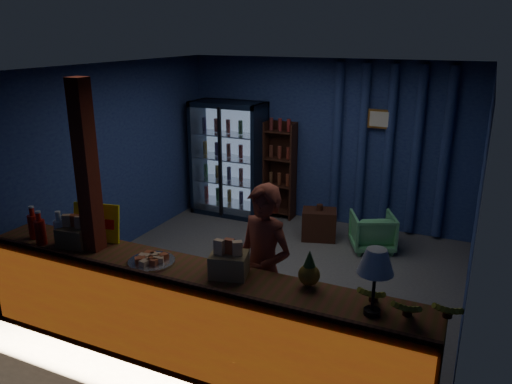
# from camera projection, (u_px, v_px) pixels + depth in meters

# --- Properties ---
(ground) EXTENTS (4.60, 4.60, 0.00)m
(ground) POSITION_uv_depth(u_px,v_px,m) (270.00, 275.00, 6.40)
(ground) COLOR #515154
(ground) RESTS_ON ground
(room_walls) EXTENTS (4.60, 4.60, 4.60)m
(room_walls) POSITION_uv_depth(u_px,v_px,m) (271.00, 156.00, 5.92)
(room_walls) COLOR navy
(room_walls) RESTS_ON ground
(counter) EXTENTS (4.40, 0.57, 0.99)m
(counter) POSITION_uv_depth(u_px,v_px,m) (188.00, 316.00, 4.60)
(counter) COLOR brown
(counter) RESTS_ON ground
(support_post) EXTENTS (0.16, 0.16, 2.60)m
(support_post) POSITION_uv_depth(u_px,v_px,m) (92.00, 215.00, 4.78)
(support_post) COLOR maroon
(support_post) RESTS_ON ground
(beverage_cooler) EXTENTS (1.20, 0.62, 1.90)m
(beverage_cooler) POSITION_uv_depth(u_px,v_px,m) (231.00, 159.00, 8.39)
(beverage_cooler) COLOR black
(beverage_cooler) RESTS_ON ground
(bottle_shelf) EXTENTS (0.50, 0.28, 1.60)m
(bottle_shelf) POSITION_uv_depth(u_px,v_px,m) (281.00, 170.00, 8.21)
(bottle_shelf) COLOR #391B12
(bottle_shelf) RESTS_ON ground
(curtain_folds) EXTENTS (1.74, 0.14, 2.50)m
(curtain_folds) POSITION_uv_depth(u_px,v_px,m) (388.00, 149.00, 7.45)
(curtain_folds) COLOR navy
(curtain_folds) RESTS_ON room_walls
(framed_picture) EXTENTS (0.36, 0.04, 0.28)m
(framed_picture) POSITION_uv_depth(u_px,v_px,m) (380.00, 119.00, 7.33)
(framed_picture) COLOR #BC812F
(framed_picture) RESTS_ON room_walls
(shopkeeper) EXTENTS (0.69, 0.55, 1.67)m
(shopkeeper) POSITION_uv_depth(u_px,v_px,m) (263.00, 270.00, 4.70)
(shopkeeper) COLOR brown
(shopkeeper) RESTS_ON ground
(green_chair) EXTENTS (0.77, 0.78, 0.54)m
(green_chair) POSITION_uv_depth(u_px,v_px,m) (372.00, 231.00, 7.08)
(green_chair) COLOR #5BB775
(green_chair) RESTS_ON ground
(side_table) EXTENTS (0.58, 0.49, 0.54)m
(side_table) POSITION_uv_depth(u_px,v_px,m) (319.00, 224.00, 7.45)
(side_table) COLOR #391B12
(side_table) RESTS_ON ground
(yellow_sign) EXTENTS (0.50, 0.20, 0.39)m
(yellow_sign) POSITION_uv_depth(u_px,v_px,m) (96.00, 223.00, 5.01)
(yellow_sign) COLOR #F4EB0C
(yellow_sign) RESTS_ON counter
(soda_bottles) EXTENTS (0.47, 0.19, 0.35)m
(soda_bottles) POSITION_uv_depth(u_px,v_px,m) (45.00, 229.00, 5.00)
(soda_bottles) COLOR red
(soda_bottles) RESTS_ON counter
(snack_box_left) EXTENTS (0.33, 0.29, 0.31)m
(snack_box_left) POSITION_uv_depth(u_px,v_px,m) (75.00, 235.00, 4.94)
(snack_box_left) COLOR olive
(snack_box_left) RESTS_ON counter
(snack_box_centre) EXTENTS (0.37, 0.33, 0.34)m
(snack_box_centre) POSITION_uv_depth(u_px,v_px,m) (229.00, 263.00, 4.32)
(snack_box_centre) COLOR olive
(snack_box_centre) RESTS_ON counter
(pastry_tray) EXTENTS (0.44, 0.44, 0.07)m
(pastry_tray) POSITION_uv_depth(u_px,v_px,m) (152.00, 260.00, 4.58)
(pastry_tray) COLOR silver
(pastry_tray) RESTS_ON counter
(banana_bunches) EXTENTS (0.80, 0.30, 0.17)m
(banana_bunches) POSITION_uv_depth(u_px,v_px,m) (409.00, 303.00, 3.74)
(banana_bunches) COLOR gold
(banana_bunches) RESTS_ON counter
(table_lamp) EXTENTS (0.27, 0.27, 0.54)m
(table_lamp) POSITION_uv_depth(u_px,v_px,m) (376.00, 264.00, 3.63)
(table_lamp) COLOR black
(table_lamp) RESTS_ON counter
(pineapple) EXTENTS (0.18, 0.18, 0.32)m
(pineapple) POSITION_uv_depth(u_px,v_px,m) (309.00, 272.00, 4.13)
(pineapple) COLOR #96631B
(pineapple) RESTS_ON counter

